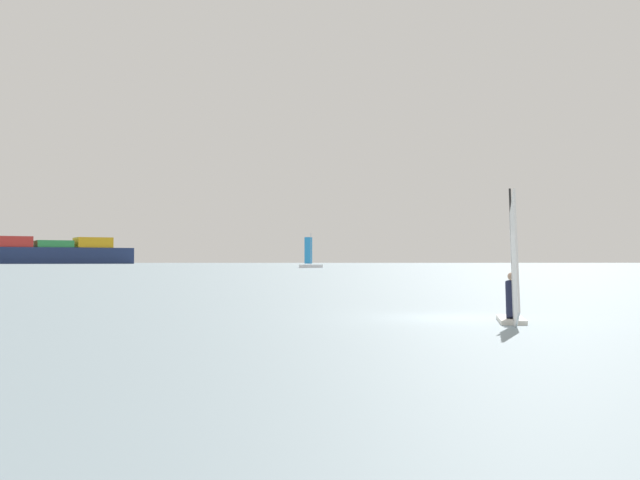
# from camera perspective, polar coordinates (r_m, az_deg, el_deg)

# --- Properties ---
(ground_plane) EXTENTS (4000.00, 4000.00, 0.00)m
(ground_plane) POSITION_cam_1_polar(r_m,az_deg,el_deg) (22.51, 9.94, -5.81)
(ground_plane) COLOR gray
(windsurfer) EXTENTS (1.27, 3.94, 3.86)m
(windsurfer) POSITION_cam_1_polar(r_m,az_deg,el_deg) (20.65, 14.33, -3.49)
(windsurfer) COLOR white
(windsurfer) RESTS_ON ground_plane
(small_sailboat) EXTENTS (6.49, 5.14, 9.30)m
(small_sailboat) POSITION_cam_1_polar(r_m,az_deg,el_deg) (202.70, -0.71, -1.85)
(small_sailboat) COLOR white
(small_sailboat) RESTS_ON ground_plane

